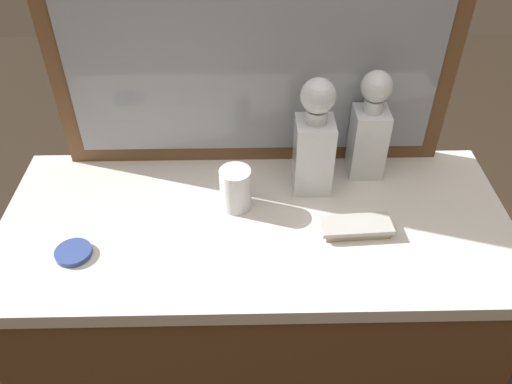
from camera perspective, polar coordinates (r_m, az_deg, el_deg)
name	(u,v)px	position (r m, az deg, el deg)	size (l,w,h in m)	color
dresser	(256,335)	(1.47, 0.00, -15.46)	(1.12, 0.50, 0.87)	brown
dresser_mirror	(254,1)	(1.13, -0.26, 20.22)	(0.91, 0.03, 0.79)	brown
crystal_decanter_center	(369,134)	(1.24, 12.28, 6.22)	(0.08, 0.08, 0.27)	white
crystal_decanter_left	(314,147)	(1.17, 6.36, 4.96)	(0.09, 0.09, 0.28)	white
crystal_tumbler_rear	(236,190)	(1.15, -2.26, 0.20)	(0.07, 0.07, 0.10)	white
silver_brush_left	(356,227)	(1.13, 10.89, -3.81)	(0.16, 0.07, 0.02)	#B7A88C
porcelain_dish	(73,253)	(1.13, -19.41, -6.30)	(0.07, 0.07, 0.01)	#33478C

